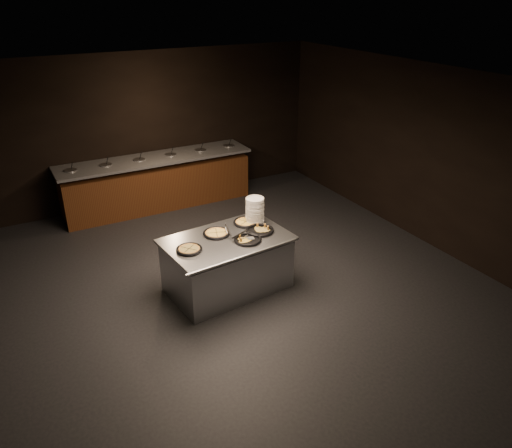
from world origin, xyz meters
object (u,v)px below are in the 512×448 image
object	(u,v)px
serving_counter	(227,265)
pan_veggie_whole	(189,249)
plate_stack	(255,210)
pan_cheese_whole	(217,233)

from	to	relation	value
serving_counter	pan_veggie_whole	distance (m)	0.74
serving_counter	plate_stack	xyz separation A→B (m)	(0.60, 0.28, 0.61)
serving_counter	plate_stack	distance (m)	0.90
serving_counter	pan_cheese_whole	size ratio (longest dim) A/B	4.72
serving_counter	pan_veggie_whole	bearing A→B (deg)	-178.44
plate_stack	pan_cheese_whole	distance (m)	0.70
plate_stack	pan_veggie_whole	size ratio (longest dim) A/B	1.07
plate_stack	pan_veggie_whole	xyz separation A→B (m)	(-1.18, -0.35, -0.17)
serving_counter	pan_veggie_whole	world-z (taller)	pan_veggie_whole
pan_cheese_whole	pan_veggie_whole	bearing A→B (deg)	-153.58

